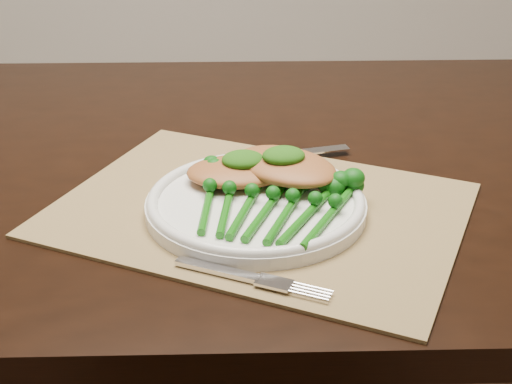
{
  "coord_description": "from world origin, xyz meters",
  "views": [
    {
      "loc": [
        -0.12,
        -1.07,
        1.16
      ],
      "look_at": [
        -0.04,
        -0.32,
        0.78
      ],
      "focal_mm": 50.0,
      "sensor_mm": 36.0,
      "label": 1
    }
  ],
  "objects": [
    {
      "name": "knife",
      "position": [
        -0.0,
        -0.17,
        0.76
      ],
      "size": [
        0.2,
        0.05,
        0.01
      ],
      "rotation": [
        0.0,
        0.0,
        0.15
      ],
      "color": "silver",
      "rests_on": "placemat"
    },
    {
      "name": "dining_table",
      "position": [
        -0.07,
        -0.13,
        0.38
      ],
      "size": [
        1.67,
        1.04,
        0.75
      ],
      "rotation": [
        0.0,
        0.0,
        -0.09
      ],
      "color": "black",
      "rests_on": "ground"
    },
    {
      "name": "chicken_fillet_right",
      "position": [
        0.0,
        -0.27,
        0.79
      ],
      "size": [
        0.17,
        0.17,
        0.03
      ],
      "primitive_type": "ellipsoid",
      "rotation": [
        0.0,
        0.0,
        -0.8
      ],
      "color": "#A4602F",
      "rests_on": "dinner_plate"
    },
    {
      "name": "dinner_plate",
      "position": [
        -0.04,
        -0.32,
        0.77
      ],
      "size": [
        0.26,
        0.26,
        0.02
      ],
      "color": "white",
      "rests_on": "placemat"
    },
    {
      "name": "placemat",
      "position": [
        -0.03,
        -0.31,
        0.75
      ],
      "size": [
        0.59,
        0.54,
        0.0
      ],
      "primitive_type": "cube",
      "rotation": [
        0.0,
        0.0,
        -0.52
      ],
      "color": "olive",
      "rests_on": "dining_table"
    },
    {
      "name": "fork",
      "position": [
        -0.05,
        -0.48,
        0.76
      ],
      "size": [
        0.16,
        0.1,
        0.01
      ],
      "rotation": [
        0.0,
        0.0,
        -0.51
      ],
      "color": "silver",
      "rests_on": "placemat"
    },
    {
      "name": "chicken_fillet_left",
      "position": [
        -0.05,
        -0.27,
        0.78
      ],
      "size": [
        0.13,
        0.09,
        0.03
      ],
      "primitive_type": "ellipsoid",
      "rotation": [
        0.0,
        0.0,
        0.0
      ],
      "color": "#A4602F",
      "rests_on": "dinner_plate"
    },
    {
      "name": "broccolini_bundle",
      "position": [
        -0.03,
        -0.36,
        0.77
      ],
      "size": [
        0.23,
        0.23,
        0.04
      ],
      "rotation": [
        0.0,
        0.0,
        -0.39
      ],
      "color": "#10560B",
      "rests_on": "dinner_plate"
    },
    {
      "name": "pesto_dollop_left",
      "position": [
        -0.05,
        -0.27,
        0.8
      ],
      "size": [
        0.05,
        0.05,
        0.02
      ],
      "primitive_type": "ellipsoid",
      "color": "#144109",
      "rests_on": "chicken_fillet_left"
    },
    {
      "name": "pesto_dollop_right",
      "position": [
        0.0,
        -0.28,
        0.81
      ],
      "size": [
        0.05,
        0.05,
        0.02
      ],
      "primitive_type": "ellipsoid",
      "color": "#144109",
      "rests_on": "chicken_fillet_right"
    }
  ]
}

